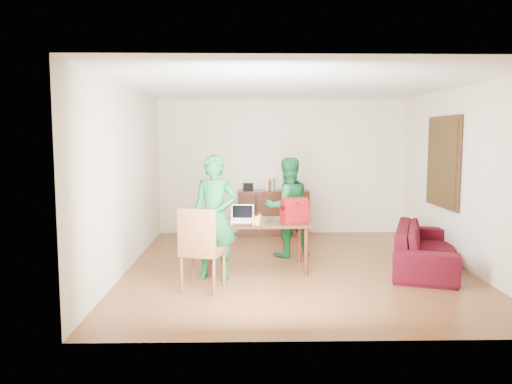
{
  "coord_description": "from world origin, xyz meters",
  "views": [
    {
      "loc": [
        -0.75,
        -7.34,
        1.95
      ],
      "look_at": [
        -0.6,
        0.1,
        1.13
      ],
      "focal_mm": 35.0,
      "sensor_mm": 36.0,
      "label": 1
    }
  ],
  "objects_px": {
    "person_far": "(287,207)",
    "person_near": "(215,217)",
    "table": "(256,227)",
    "laptop": "(242,218)",
    "chair": "(203,267)",
    "red_bag": "(295,212)",
    "bottle": "(260,219)",
    "sofa": "(426,247)"
  },
  "relations": [
    {
      "from": "laptop",
      "to": "bottle",
      "type": "xyz_separation_m",
      "value": [
        0.25,
        -0.34,
        0.05
      ]
    },
    {
      "from": "laptop",
      "to": "sofa",
      "type": "xyz_separation_m",
      "value": [
        2.75,
        0.05,
        -0.45
      ]
    },
    {
      "from": "table",
      "to": "laptop",
      "type": "bearing_deg",
      "value": -172.64
    },
    {
      "from": "laptop",
      "to": "bottle",
      "type": "bearing_deg",
      "value": -51.9
    },
    {
      "from": "laptop",
      "to": "sofa",
      "type": "distance_m",
      "value": 2.79
    },
    {
      "from": "laptop",
      "to": "bottle",
      "type": "height_order",
      "value": "laptop"
    },
    {
      "from": "person_near",
      "to": "bottle",
      "type": "height_order",
      "value": "person_near"
    },
    {
      "from": "person_near",
      "to": "laptop",
      "type": "relative_size",
      "value": 5.04
    },
    {
      "from": "table",
      "to": "chair",
      "type": "distance_m",
      "value": 1.3
    },
    {
      "from": "person_far",
      "to": "person_near",
      "type": "bearing_deg",
      "value": 32.04
    },
    {
      "from": "red_bag",
      "to": "table",
      "type": "bearing_deg",
      "value": 158.34
    },
    {
      "from": "person_near",
      "to": "sofa",
      "type": "height_order",
      "value": "person_near"
    },
    {
      "from": "person_far",
      "to": "sofa",
      "type": "bearing_deg",
      "value": 140.53
    },
    {
      "from": "bottle",
      "to": "table",
      "type": "bearing_deg",
      "value": 95.97
    },
    {
      "from": "chair",
      "to": "laptop",
      "type": "xyz_separation_m",
      "value": [
        0.5,
        1.01,
        0.45
      ]
    },
    {
      "from": "person_near",
      "to": "person_far",
      "type": "xyz_separation_m",
      "value": [
        1.11,
        1.31,
        -0.05
      ]
    },
    {
      "from": "table",
      "to": "red_bag",
      "type": "bearing_deg",
      "value": -5.66
    },
    {
      "from": "table",
      "to": "chair",
      "type": "height_order",
      "value": "chair"
    },
    {
      "from": "laptop",
      "to": "bottle",
      "type": "distance_m",
      "value": 0.42
    },
    {
      "from": "chair",
      "to": "bottle",
      "type": "xyz_separation_m",
      "value": [
        0.74,
        0.67,
        0.5
      ]
    },
    {
      "from": "person_far",
      "to": "laptop",
      "type": "relative_size",
      "value": 4.76
    },
    {
      "from": "table",
      "to": "sofa",
      "type": "distance_m",
      "value": 2.56
    },
    {
      "from": "laptop",
      "to": "sofa",
      "type": "bearing_deg",
      "value": 3.01
    },
    {
      "from": "person_near",
      "to": "chair",
      "type": "bearing_deg",
      "value": -89.63
    },
    {
      "from": "person_near",
      "to": "red_bag",
      "type": "relative_size",
      "value": 4.59
    },
    {
      "from": "chair",
      "to": "sofa",
      "type": "distance_m",
      "value": 3.42
    },
    {
      "from": "person_near",
      "to": "bottle",
      "type": "bearing_deg",
      "value": 22.78
    },
    {
      "from": "chair",
      "to": "table",
      "type": "bearing_deg",
      "value": 71.1
    },
    {
      "from": "red_bag",
      "to": "person_near",
      "type": "bearing_deg",
      "value": -176.53
    },
    {
      "from": "person_near",
      "to": "red_bag",
      "type": "distance_m",
      "value": 1.22
    },
    {
      "from": "person_far",
      "to": "laptop",
      "type": "distance_m",
      "value": 1.13
    },
    {
      "from": "person_near",
      "to": "laptop",
      "type": "xyz_separation_m",
      "value": [
        0.37,
        0.45,
        -0.09
      ]
    },
    {
      "from": "person_near",
      "to": "table",
      "type": "bearing_deg",
      "value": 52.15
    },
    {
      "from": "table",
      "to": "person_far",
      "type": "xyz_separation_m",
      "value": [
        0.53,
        0.83,
        0.18
      ]
    },
    {
      "from": "table",
      "to": "person_far",
      "type": "height_order",
      "value": "person_far"
    },
    {
      "from": "red_bag",
      "to": "sofa",
      "type": "relative_size",
      "value": 0.17
    },
    {
      "from": "sofa",
      "to": "person_far",
      "type": "bearing_deg",
      "value": 88.09
    },
    {
      "from": "person_far",
      "to": "bottle",
      "type": "height_order",
      "value": "person_far"
    },
    {
      "from": "chair",
      "to": "sofa",
      "type": "bearing_deg",
      "value": 33.3
    },
    {
      "from": "chair",
      "to": "person_far",
      "type": "height_order",
      "value": "person_far"
    },
    {
      "from": "person_near",
      "to": "sofa",
      "type": "xyz_separation_m",
      "value": [
        3.13,
        0.5,
        -0.54
      ]
    },
    {
      "from": "bottle",
      "to": "sofa",
      "type": "distance_m",
      "value": 2.58
    }
  ]
}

